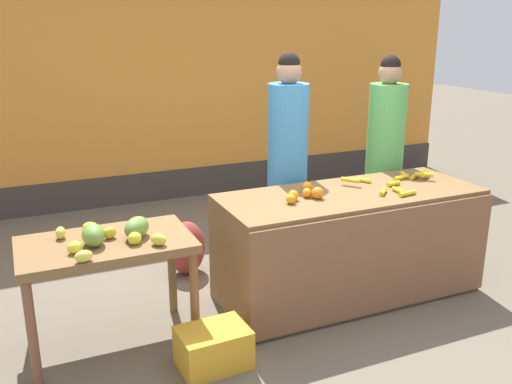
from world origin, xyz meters
TOP-DOWN VIEW (x-y plane):
  - ground_plane at (0.00, 0.00)m, footprint 24.00×24.00m
  - market_wall_back at (0.00, 3.16)m, footprint 7.73×0.23m
  - fruit_stall_counter at (0.47, -0.01)m, footprint 2.07×0.82m
  - side_table_wooden at (-1.40, 0.00)m, footprint 1.11×0.65m
  - banana_bunch_pile at (0.93, 0.03)m, footprint 0.81×0.54m
  - orange_pile at (0.08, 0.01)m, footprint 0.32×0.28m
  - mango_papaya_pile at (-1.37, -0.04)m, footprint 0.66×0.55m
  - vendor_woman_blue_shirt at (0.25, 0.65)m, footprint 0.34×0.34m
  - vendor_woman_green_shirt at (1.26, 0.65)m, footprint 0.34×0.34m
  - produce_crate at (-0.86, -0.52)m, footprint 0.45×0.34m
  - produce_sack at (-0.60, 0.88)m, footprint 0.47×0.47m

SIDE VIEW (x-z plane):
  - ground_plane at x=0.00m, z-range 0.00..0.00m
  - produce_crate at x=-0.86m, z-range 0.00..0.26m
  - produce_sack at x=-0.60m, z-range 0.00..0.47m
  - fruit_stall_counter at x=0.47m, z-range 0.00..0.86m
  - side_table_wooden at x=-1.40m, z-range 0.28..1.04m
  - mango_papaya_pile at x=-1.37m, z-range 0.75..0.89m
  - banana_bunch_pile at x=0.93m, z-range 0.85..0.92m
  - orange_pile at x=0.08m, z-range 0.85..0.94m
  - vendor_woman_green_shirt at x=1.26m, z-range 0.01..1.85m
  - vendor_woman_blue_shirt at x=0.25m, z-range 0.01..1.90m
  - market_wall_back at x=0.00m, z-range -0.03..2.99m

